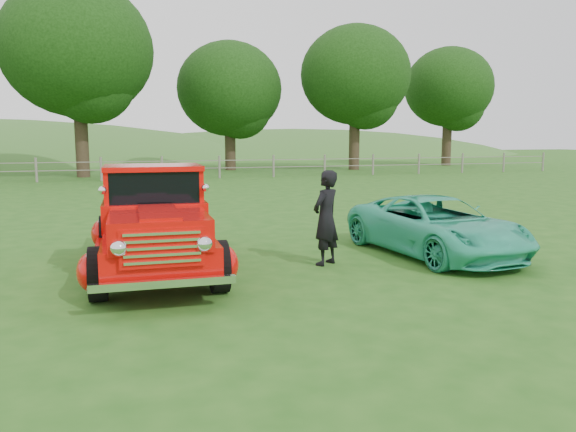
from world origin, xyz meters
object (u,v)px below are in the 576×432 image
object	(u,v)px
man	(326,218)
teal_sedan	(436,226)
tree_near_east	(229,89)
tree_far_east	(449,87)
red_pickup	(154,225)
tree_mid_east	(355,75)
tree_near_west	(77,49)

from	to	relation	value
man	teal_sedan	bearing A→B (deg)	147.80
tree_near_east	tree_far_east	xyz separation A→B (m)	(17.00, 1.00, 0.61)
red_pickup	teal_sedan	xyz separation A→B (m)	(5.17, -0.20, -0.24)
tree_far_east	teal_sedan	distance (m)	34.47
teal_sedan	man	distance (m)	2.30
tree_far_east	teal_sedan	size ratio (longest dim) A/B	2.22
teal_sedan	man	bearing A→B (deg)	177.65
tree_mid_east	red_pickup	xyz separation A→B (m)	(-14.74, -25.34, -5.38)
tree_near_west	tree_far_east	world-z (taller)	tree_near_west
tree_near_west	tree_near_east	bearing A→B (deg)	23.96
tree_near_west	tree_mid_east	world-z (taller)	tree_near_west
tree_near_east	teal_sedan	size ratio (longest dim) A/B	2.08
tree_far_east	teal_sedan	world-z (taller)	tree_far_east
tree_near_west	tree_mid_east	distance (m)	17.13
tree_far_east	red_pickup	xyz separation A→B (m)	(-23.74, -28.34, -5.06)
tree_near_west	teal_sedan	xyz separation A→B (m)	(7.43, -23.55, -6.24)
tree_mid_east	teal_sedan	distance (m)	27.85
tree_near_west	tree_mid_east	size ratio (longest dim) A/B	1.10
tree_far_east	teal_sedan	bearing A→B (deg)	-123.05
tree_near_west	red_pickup	xyz separation A→B (m)	(2.26, -23.34, -6.00)
tree_mid_east	man	bearing A→B (deg)	-114.77
tree_far_east	tree_near_west	bearing A→B (deg)	-169.11
tree_near_east	red_pickup	xyz separation A→B (m)	(-6.74, -27.34, -4.45)
tree_near_west	teal_sedan	bearing A→B (deg)	-72.49
tree_near_west	red_pickup	world-z (taller)	tree_near_west
red_pickup	tree_near_east	bearing A→B (deg)	77.55
red_pickup	man	bearing A→B (deg)	-5.37
tree_mid_east	tree_far_east	size ratio (longest dim) A/B	1.07
tree_near_east	tree_far_east	bearing A→B (deg)	3.37
tree_far_east	man	bearing A→B (deg)	-126.01
teal_sedan	tree_near_west	bearing A→B (deg)	101.60
tree_near_east	man	size ratio (longest dim) A/B	5.01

